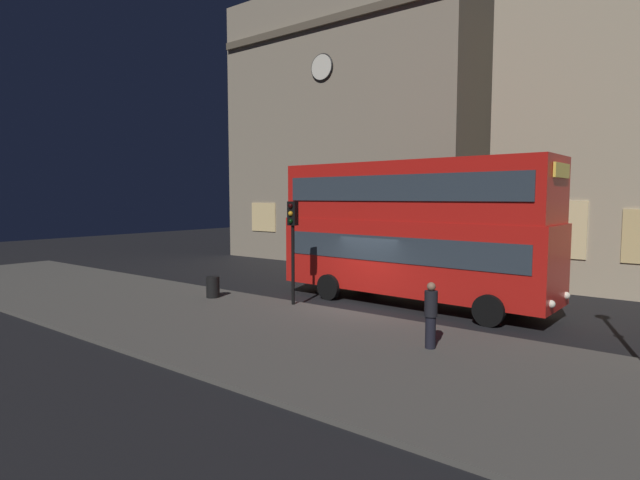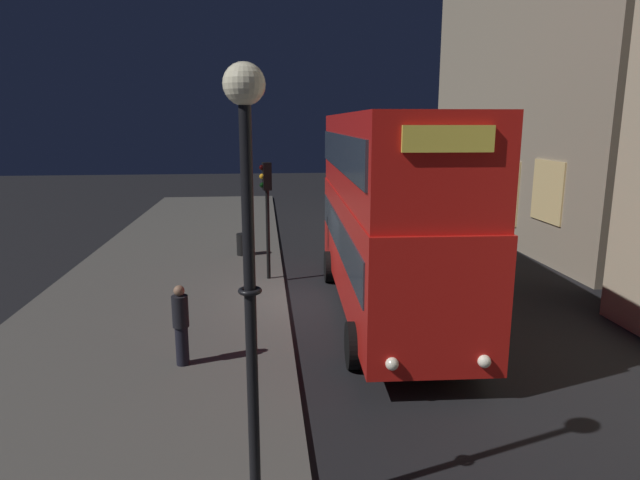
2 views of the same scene
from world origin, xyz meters
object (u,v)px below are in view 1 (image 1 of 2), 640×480
Objects in this scene: pedestrian at (431,314)px; litter_bin at (213,287)px; traffic_light_near_kerb at (293,230)px; double_decker_bus at (411,225)px.

litter_bin is at bearing 17.72° from pedestrian.
litter_bin is at bearing -173.92° from traffic_light_near_kerb.
pedestrian is 9.52m from litter_bin.
litter_bin is (-3.28, -0.89, -2.26)m from traffic_light_near_kerb.
traffic_light_near_kerb is at bearing -131.77° from double_decker_bus.
double_decker_bus is at bearing 36.80° from traffic_light_near_kerb.
pedestrian is at bearing -55.42° from double_decker_bus.
traffic_light_near_kerb is at bearing 15.19° from litter_bin.
pedestrian is (3.14, -4.97, -1.93)m from double_decker_bus.
traffic_light_near_kerb is at bearing 6.89° from pedestrian.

